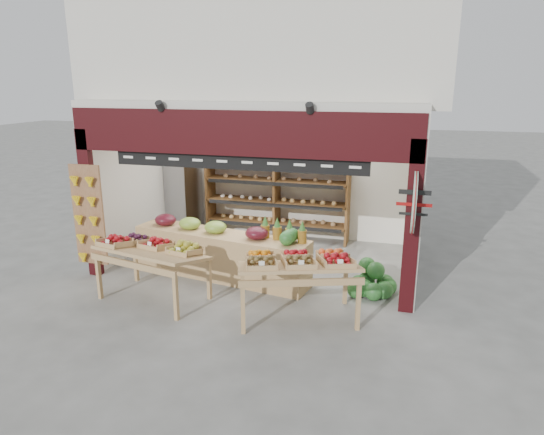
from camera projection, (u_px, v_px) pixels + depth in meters
The scene contains 11 objects.
ground at pixel (256, 268), 9.19m from camera, with size 60.00×60.00×0.00m, color slate.
shop_structure at pixel (279, 55), 9.63m from camera, with size 6.36×5.12×5.40m.
banana_board at pixel (88, 217), 8.51m from camera, with size 0.60×0.15×1.80m.
gift_sign at pixel (414, 202), 6.94m from camera, with size 0.04×0.93×0.92m.
back_shelving at pixel (277, 186), 10.69m from camera, with size 3.22×0.53×1.97m.
refrigerator at pixel (182, 194), 11.29m from camera, with size 0.69×0.69×1.79m, color #B6B8BD.
cardboard_stack at pixel (200, 247), 9.64m from camera, with size 1.02×0.74×0.68m.
mid_counter at pixel (220, 253), 8.69m from camera, with size 3.36×1.21×1.05m.
display_table_left at pixel (149, 249), 7.80m from camera, with size 1.86×1.29×1.07m.
display_table_right at pixel (298, 263), 7.05m from camera, with size 1.96×1.49×1.10m.
watermelon_pile at pixel (372, 283), 8.03m from camera, with size 0.79×0.74×0.56m.
Camera 1 is at (2.61, -8.19, 3.41)m, focal length 32.00 mm.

